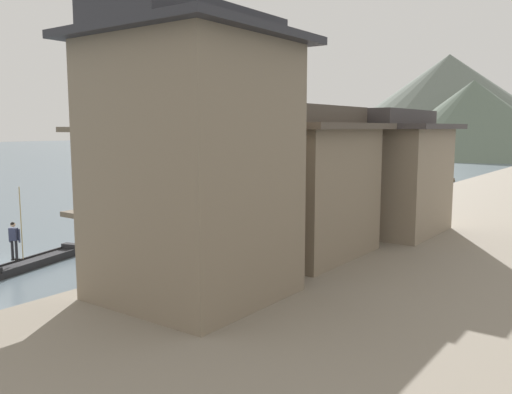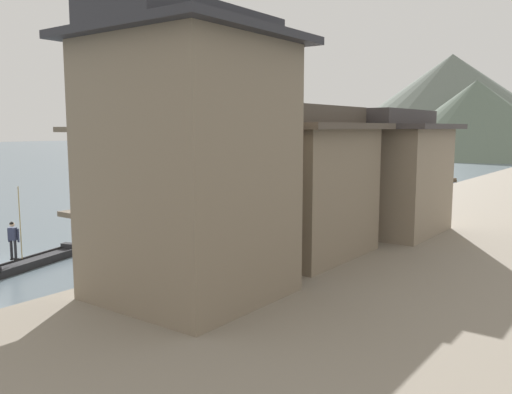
{
  "view_description": "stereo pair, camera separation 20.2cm",
  "coord_description": "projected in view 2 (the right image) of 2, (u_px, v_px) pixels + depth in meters",
  "views": [
    {
      "loc": [
        21.84,
        -11.06,
        5.88
      ],
      "look_at": [
        2.79,
        14.96,
        1.7
      ],
      "focal_mm": 37.39,
      "sensor_mm": 36.0,
      "label": 1
    },
    {
      "loc": [
        22.0,
        -10.94,
        5.88
      ],
      "look_at": [
        2.79,
        14.96,
        1.7
      ],
      "focal_mm": 37.39,
      "sensor_mm": 36.0,
      "label": 2
    }
  ],
  "objects": [
    {
      "name": "boat_foreground_poled",
      "position": [
        34.0,
        262.0,
        22.97
      ],
      "size": [
        2.22,
        5.03,
        0.48
      ],
      "color": "#232326",
      "rests_on": "ground"
    },
    {
      "name": "boatman_person",
      "position": [
        13.0,
        236.0,
        21.81
      ],
      "size": [
        0.49,
        0.41,
        3.04
      ],
      "color": "black",
      "rests_on": "boat_foreground_poled"
    },
    {
      "name": "boat_moored_nearest",
      "position": [
        332.0,
        205.0,
        39.52
      ],
      "size": [
        3.46,
        2.61,
        0.49
      ],
      "color": "brown",
      "rests_on": "ground"
    },
    {
      "name": "boat_moored_second",
      "position": [
        399.0,
        195.0,
        45.09
      ],
      "size": [
        1.89,
        5.16,
        0.78
      ],
      "color": "#33281E",
      "rests_on": "ground"
    },
    {
      "name": "boat_moored_third",
      "position": [
        370.0,
        174.0,
        64.86
      ],
      "size": [
        1.83,
        3.88,
        0.75
      ],
      "color": "#33281E",
      "rests_on": "ground"
    },
    {
      "name": "boat_moored_far",
      "position": [
        414.0,
        185.0,
        53.79
      ],
      "size": [
        2.0,
        3.94,
        0.41
      ],
      "color": "#423328",
      "rests_on": "ground"
    },
    {
      "name": "boat_midriver_drifting",
      "position": [
        216.0,
        247.0,
        25.97
      ],
      "size": [
        2.33,
        5.78,
        0.39
      ],
      "color": "#33281E",
      "rests_on": "ground"
    },
    {
      "name": "boat_midriver_upstream",
      "position": [
        444.0,
        179.0,
        60.81
      ],
      "size": [
        3.83,
        4.44,
        0.42
      ],
      "color": "brown",
      "rests_on": "ground"
    },
    {
      "name": "house_waterfront_nearest",
      "position": [
        189.0,
        159.0,
        16.39
      ],
      "size": [
        6.26,
        5.94,
        8.74
      ],
      "color": "#7F705B",
      "rests_on": "riverbank_right"
    },
    {
      "name": "house_waterfront_second",
      "position": [
        299.0,
        182.0,
        22.05
      ],
      "size": [
        5.82,
        6.59,
        6.14
      ],
      "color": "#7F705B",
      "rests_on": "riverbank_right"
    },
    {
      "name": "house_waterfront_tall",
      "position": [
        380.0,
        172.0,
        27.2
      ],
      "size": [
        6.94,
        6.39,
        6.14
      ],
      "color": "gray",
      "rests_on": "riverbank_right"
    },
    {
      "name": "mooring_post_dock_near",
      "position": [
        192.0,
        247.0,
        21.47
      ],
      "size": [
        0.2,
        0.2,
        0.95
      ],
      "primitive_type": "cylinder",
      "color": "#473828",
      "rests_on": "riverbank_right"
    },
    {
      "name": "mooring_post_dock_mid",
      "position": [
        281.0,
        225.0,
        26.66
      ],
      "size": [
        0.2,
        0.2,
        0.82
      ],
      "primitive_type": "cylinder",
      "color": "#473828",
      "rests_on": "riverbank_right"
    },
    {
      "name": "mooring_post_dock_far",
      "position": [
        368.0,
        203.0,
        34.76
      ],
      "size": [
        0.2,
        0.2,
        0.79
      ],
      "primitive_type": "cylinder",
      "color": "#473828",
      "rests_on": "riverbank_right"
    },
    {
      "name": "hill_far_west",
      "position": [
        475.0,
        119.0,
        106.69
      ],
      "size": [
        40.11,
        40.11,
        15.38
      ],
      "primitive_type": "cone",
      "color": "#5B6B5B",
      "rests_on": "ground"
    },
    {
      "name": "hill_far_centre",
      "position": [
        451.0,
        104.0,
        124.64
      ],
      "size": [
        63.9,
        63.9,
        22.89
      ],
      "primitive_type": "cone",
      "color": "slate",
      "rests_on": "ground"
    }
  ]
}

